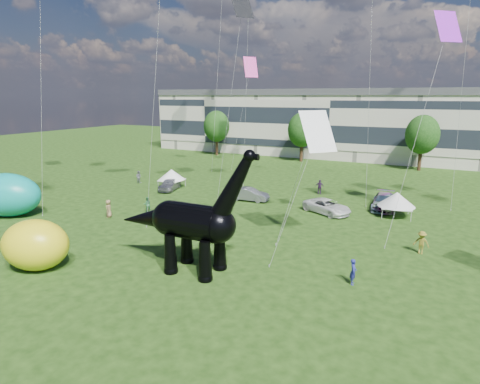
% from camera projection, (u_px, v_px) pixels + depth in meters
% --- Properties ---
extents(ground, '(220.00, 220.00, 0.00)m').
position_uv_depth(ground, '(199.00, 309.00, 22.82)').
color(ground, '#16330C').
rests_on(ground, ground).
extents(terrace_row, '(78.00, 11.00, 12.00)m').
position_uv_depth(terrace_row, '(336.00, 126.00, 78.55)').
color(terrace_row, beige).
rests_on(terrace_row, ground).
extents(tree_far_left, '(5.20, 5.20, 9.44)m').
position_uv_depth(tree_far_left, '(216.00, 124.00, 80.50)').
color(tree_far_left, '#382314').
rests_on(tree_far_left, ground).
extents(tree_mid_left, '(5.20, 5.20, 9.44)m').
position_uv_depth(tree_mid_left, '(302.00, 127.00, 72.49)').
color(tree_mid_left, '#382314').
rests_on(tree_mid_left, ground).
extents(tree_mid_right, '(5.20, 5.20, 9.44)m').
position_uv_depth(tree_mid_right, '(423.00, 131.00, 63.58)').
color(tree_mid_right, '#382314').
rests_on(tree_mid_right, ground).
extents(dinosaur_sculpture, '(11.01, 3.09, 9.03)m').
position_uv_depth(dinosaur_sculpture, '(188.00, 223.00, 27.27)').
color(dinosaur_sculpture, black).
rests_on(dinosaur_sculpture, ground).
extents(car_silver, '(2.92, 4.83, 1.54)m').
position_uv_depth(car_silver, '(170.00, 184.00, 51.37)').
color(car_silver, '#A5A4A9').
rests_on(car_silver, ground).
extents(car_grey, '(4.69, 2.05, 1.50)m').
position_uv_depth(car_grey, '(249.00, 194.00, 46.20)').
color(car_grey, slate).
rests_on(car_grey, ground).
extents(car_white, '(5.73, 4.46, 1.45)m').
position_uv_depth(car_white, '(327.00, 207.00, 41.24)').
color(car_white, white).
rests_on(car_white, ground).
extents(car_dark, '(2.69, 5.73, 1.62)m').
position_uv_depth(car_dark, '(384.00, 202.00, 42.82)').
color(car_dark, '#595960').
rests_on(car_dark, ground).
extents(gazebo_near, '(4.18, 4.18, 2.52)m').
position_uv_depth(gazebo_near, '(397.00, 199.00, 39.90)').
color(gazebo_near, silver).
rests_on(gazebo_near, ground).
extents(gazebo_left, '(3.74, 3.74, 2.44)m').
position_uv_depth(gazebo_left, '(172.00, 175.00, 52.68)').
color(gazebo_left, white).
rests_on(gazebo_left, ground).
extents(inflatable_teal, '(8.02, 6.42, 4.36)m').
position_uv_depth(inflatable_teal, '(7.00, 195.00, 40.05)').
color(inflatable_teal, '#0C978E').
rests_on(inflatable_teal, ground).
extents(inflatable_yellow, '(5.54, 4.86, 3.58)m').
position_uv_depth(inflatable_yellow, '(36.00, 245.00, 27.73)').
color(inflatable_yellow, yellow).
rests_on(inflatable_yellow, ground).
extents(visitors, '(50.56, 40.29, 1.82)m').
position_uv_depth(visitors, '(287.00, 221.00, 36.11)').
color(visitors, '#2E5773').
rests_on(visitors, ground).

